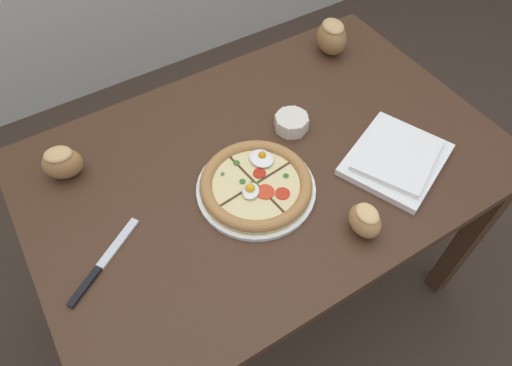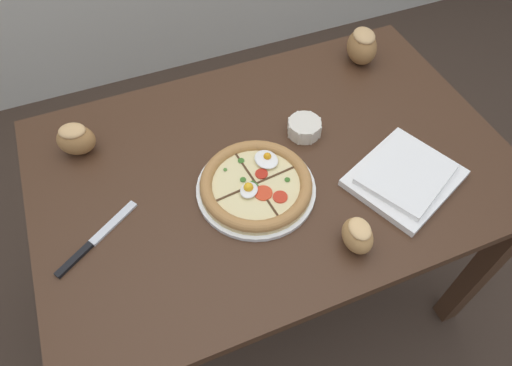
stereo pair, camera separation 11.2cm
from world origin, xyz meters
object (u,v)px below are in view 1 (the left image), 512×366
at_px(bread_piece_mid, 332,36).
at_px(ramekin_bowl, 292,122).
at_px(napkin_folded, 396,158).
at_px(pizza, 256,185).
at_px(bread_piece_far, 365,220).
at_px(bread_piece_near, 62,162).
at_px(knife_main, 104,262).
at_px(dining_table, 266,184).

bearing_deg(bread_piece_mid, ramekin_bowl, -143.73).
bearing_deg(napkin_folded, pizza, 162.57).
bearing_deg(bread_piece_mid, bread_piece_far, -120.63).
bearing_deg(pizza, bread_piece_mid, 35.35).
xyz_separation_m(pizza, bread_piece_mid, (0.50, 0.35, 0.04)).
distance_m(pizza, bread_piece_far, 0.28).
height_order(napkin_folded, bread_piece_near, bread_piece_near).
bearing_deg(napkin_folded, knife_main, 171.02).
distance_m(dining_table, ramekin_bowl, 0.19).
bearing_deg(bread_piece_mid, bread_piece_near, -176.50).
height_order(dining_table, bread_piece_far, bread_piece_far).
distance_m(napkin_folded, knife_main, 0.77).
relative_size(pizza, bread_piece_near, 2.51).
distance_m(dining_table, bread_piece_near, 0.54).
bearing_deg(dining_table, ramekin_bowl, 27.61).
xyz_separation_m(pizza, bread_piece_far, (0.15, -0.23, 0.02)).
bearing_deg(ramekin_bowl, napkin_folded, -56.04).
bearing_deg(pizza, ramekin_bowl, 33.90).
distance_m(dining_table, bread_piece_far, 0.34).
bearing_deg(knife_main, napkin_folded, -41.70).
distance_m(pizza, bread_piece_near, 0.49).
bearing_deg(dining_table, bread_piece_mid, 33.97).
bearing_deg(knife_main, ramekin_bowl, -20.81).
bearing_deg(bread_piece_far, ramekin_bowl, 83.21).
height_order(napkin_folded, knife_main, napkin_folded).
xyz_separation_m(ramekin_bowl, knife_main, (-0.59, -0.13, -0.02)).
height_order(pizza, bread_piece_far, bread_piece_far).
distance_m(dining_table, bread_piece_mid, 0.54).
bearing_deg(napkin_folded, bread_piece_near, 151.16).
distance_m(pizza, bread_piece_mid, 0.61).
xyz_separation_m(dining_table, bread_piece_near, (-0.46, 0.23, 0.15)).
relative_size(bread_piece_near, bread_piece_far, 1.31).
bearing_deg(knife_main, bread_piece_mid, -11.55).
distance_m(bread_piece_mid, bread_piece_far, 0.68).
distance_m(ramekin_bowl, bread_piece_near, 0.61).
xyz_separation_m(pizza, napkin_folded, (0.36, -0.11, -0.00)).
height_order(dining_table, napkin_folded, napkin_folded).
distance_m(dining_table, napkin_folded, 0.36).
xyz_separation_m(napkin_folded, bread_piece_near, (-0.75, 0.41, 0.03)).
xyz_separation_m(ramekin_bowl, bread_piece_far, (-0.04, -0.36, 0.02)).
relative_size(pizza, knife_main, 1.41).
distance_m(napkin_folded, bread_piece_mid, 0.49).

